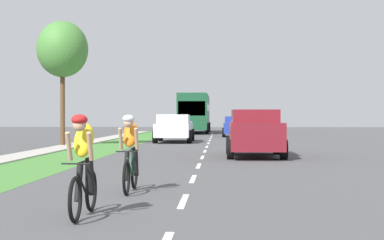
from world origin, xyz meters
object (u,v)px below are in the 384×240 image
object	(u,v)px
suv_maroon	(255,132)
pickup_white	(174,128)
cyclist_trailing	(130,152)
bus_dark_green	(195,111)
cyclist_lead	(83,164)
sedan_blue	(235,126)
street_tree_near	(62,50)

from	to	relation	value
suv_maroon	pickup_white	distance (m)	12.65
cyclist_trailing	bus_dark_green	xyz separation A→B (m)	(-0.52, 41.69, 1.17)
suv_maroon	bus_dark_green	xyz separation A→B (m)	(-3.67, 31.13, 1.03)
suv_maroon	pickup_white	xyz separation A→B (m)	(-4.04, 11.99, -0.12)
cyclist_lead	sedan_blue	size ratio (longest dim) A/B	0.40
suv_maroon	sedan_blue	distance (m)	21.55
cyclist_lead	sedan_blue	distance (m)	35.19
cyclist_lead	suv_maroon	size ratio (longest dim) A/B	0.37
cyclist_lead	street_tree_near	world-z (taller)	street_tree_near
cyclist_trailing	sedan_blue	xyz separation A→B (m)	(2.97, 32.11, -0.04)
cyclist_trailing	bus_dark_green	size ratio (longest dim) A/B	0.15
cyclist_lead	pickup_white	world-z (taller)	pickup_white
suv_maroon	bus_dark_green	world-z (taller)	bus_dark_green
pickup_white	street_tree_near	bearing A→B (deg)	-139.92
pickup_white	bus_dark_green	bearing A→B (deg)	88.89
bus_dark_green	street_tree_near	world-z (taller)	street_tree_near
cyclist_trailing	street_tree_near	xyz separation A→B (m)	(-6.33, 17.97, 4.17)
pickup_white	sedan_blue	xyz separation A→B (m)	(3.86, 9.56, -0.06)
suv_maroon	street_tree_near	world-z (taller)	street_tree_near
pickup_white	street_tree_near	distance (m)	8.24
bus_dark_green	street_tree_near	distance (m)	24.61
cyclist_lead	cyclist_trailing	distance (m)	2.94
cyclist_lead	pickup_white	bearing A→B (deg)	91.39
cyclist_lead	bus_dark_green	size ratio (longest dim) A/B	0.15
bus_dark_green	sedan_blue	bearing A→B (deg)	-70.00
suv_maroon	street_tree_near	xyz separation A→B (m)	(-9.48, 7.41, 4.04)
bus_dark_green	street_tree_near	xyz separation A→B (m)	(-5.81, -23.72, 3.00)
sedan_blue	cyclist_trailing	bearing A→B (deg)	-95.28
pickup_white	bus_dark_green	xyz separation A→B (m)	(0.37, 19.14, 1.15)
suv_maroon	pickup_white	world-z (taller)	suv_maroon
street_tree_near	cyclist_lead	bearing A→B (deg)	-73.83
sedan_blue	bus_dark_green	bearing A→B (deg)	110.00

